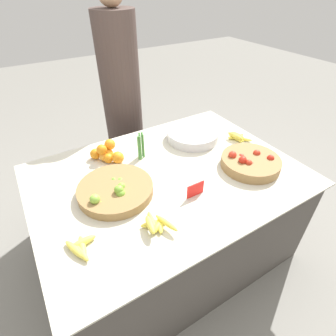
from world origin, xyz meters
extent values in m
plane|color=gray|center=(0.00, 0.00, 0.00)|extent=(12.00, 12.00, 0.00)
cube|color=#4C4742|center=(0.00, 0.00, 0.35)|extent=(1.57, 1.14, 0.71)
cube|color=beige|center=(0.00, 0.00, 0.72)|extent=(1.63, 1.19, 0.01)
cylinder|color=olive|center=(-0.34, 0.01, 0.75)|extent=(0.43, 0.43, 0.05)
sphere|color=#89BC42|center=(-0.48, -0.05, 0.79)|extent=(0.05, 0.05, 0.05)
sphere|color=#7AB238|center=(-0.34, -0.05, 0.79)|extent=(0.05, 0.05, 0.05)
sphere|color=#6BA333|center=(-0.29, 0.05, 0.75)|extent=(0.05, 0.05, 0.05)
sphere|color=#7AB238|center=(-0.31, -0.01, 0.77)|extent=(0.04, 0.04, 0.04)
sphere|color=#7AB238|center=(-0.32, 0.05, 0.75)|extent=(0.05, 0.05, 0.05)
sphere|color=#89BC42|center=(-0.45, -0.07, 0.75)|extent=(0.05, 0.05, 0.05)
sphere|color=#7AB238|center=(-0.34, -0.07, 0.77)|extent=(0.05, 0.05, 0.05)
sphere|color=#6BA333|center=(-0.33, 0.07, 0.76)|extent=(0.04, 0.04, 0.04)
cylinder|color=olive|center=(0.50, -0.20, 0.75)|extent=(0.37, 0.37, 0.07)
sphere|color=red|center=(0.52, -0.20, 0.76)|extent=(0.04, 0.04, 0.04)
sphere|color=red|center=(0.56, -0.28, 0.77)|extent=(0.04, 0.04, 0.04)
sphere|color=red|center=(0.60, -0.27, 0.79)|extent=(0.05, 0.05, 0.05)
sphere|color=red|center=(0.61, -0.25, 0.76)|extent=(0.04, 0.04, 0.04)
sphere|color=red|center=(0.46, -0.24, 0.77)|extent=(0.05, 0.05, 0.05)
sphere|color=red|center=(0.42, -0.20, 0.80)|extent=(0.05, 0.05, 0.05)
sphere|color=red|center=(0.56, -0.20, 0.75)|extent=(0.05, 0.05, 0.05)
sphere|color=red|center=(0.47, -0.15, 0.77)|extent=(0.05, 0.05, 0.05)
sphere|color=red|center=(0.45, -0.18, 0.79)|extent=(0.04, 0.04, 0.04)
sphere|color=red|center=(0.57, -0.18, 0.79)|extent=(0.05, 0.05, 0.05)
sphere|color=red|center=(0.51, -0.28, 0.75)|extent=(0.05, 0.05, 0.05)
sphere|color=red|center=(0.53, -0.24, 0.76)|extent=(0.04, 0.04, 0.04)
sphere|color=red|center=(0.44, -0.23, 0.79)|extent=(0.04, 0.04, 0.04)
sphere|color=red|center=(0.41, -0.12, 0.80)|extent=(0.05, 0.05, 0.05)
sphere|color=red|center=(0.42, -0.11, 0.77)|extent=(0.05, 0.05, 0.05)
sphere|color=orange|center=(-0.27, 0.31, 0.75)|extent=(0.06, 0.06, 0.06)
sphere|color=orange|center=(-0.21, 0.28, 0.76)|extent=(0.08, 0.08, 0.08)
sphere|color=orange|center=(-0.25, 0.36, 0.76)|extent=(0.07, 0.07, 0.07)
sphere|color=orange|center=(-0.33, 0.40, 0.76)|extent=(0.07, 0.07, 0.07)
sphere|color=orange|center=(-0.28, 0.35, 0.75)|extent=(0.07, 0.07, 0.07)
sphere|color=orange|center=(-0.29, 0.36, 0.80)|extent=(0.07, 0.07, 0.07)
sphere|color=orange|center=(-0.22, 0.38, 0.81)|extent=(0.07, 0.07, 0.07)
cylinder|color=silver|center=(0.38, 0.27, 0.76)|extent=(0.38, 0.38, 0.07)
cube|color=red|center=(0.03, -0.24, 0.76)|extent=(0.11, 0.01, 0.09)
cylinder|color=#4C8E42|center=(-0.08, 0.24, 0.81)|extent=(0.01, 0.01, 0.18)
cylinder|color=#428438|center=(-0.04, 0.25, 0.81)|extent=(0.01, 0.01, 0.18)
cylinder|color=#4C8E42|center=(-0.07, 0.24, 0.81)|extent=(0.01, 0.01, 0.18)
cylinder|color=#4C8E42|center=(-0.06, 0.26, 0.81)|extent=(0.01, 0.01, 0.18)
cylinder|color=#428438|center=(-0.03, 0.27, 0.81)|extent=(0.01, 0.01, 0.18)
cylinder|color=#428438|center=(-0.05, 0.28, 0.81)|extent=(0.01, 0.01, 0.18)
ellipsoid|color=#EFDB4C|center=(-0.28, -0.30, 0.74)|extent=(0.06, 0.15, 0.03)
ellipsoid|color=#EFDB4C|center=(-0.27, -0.32, 0.74)|extent=(0.14, 0.07, 0.03)
ellipsoid|color=#EFDB4C|center=(-0.25, -0.34, 0.74)|extent=(0.07, 0.11, 0.03)
ellipsoid|color=#EFDB4C|center=(-0.26, -0.34, 0.74)|extent=(0.11, 0.08, 0.03)
ellipsoid|color=#EFDB4C|center=(-0.30, -0.34, 0.77)|extent=(0.06, 0.12, 0.04)
ellipsoid|color=#EFDB4C|center=(-0.23, -0.36, 0.76)|extent=(0.07, 0.15, 0.03)
ellipsoid|color=#EFDB4C|center=(-0.62, -0.27, 0.74)|extent=(0.05, 0.14, 0.03)
ellipsoid|color=#EFDB4C|center=(-0.63, -0.29, 0.74)|extent=(0.06, 0.13, 0.03)
ellipsoid|color=#EFDB4C|center=(-0.65, -0.27, 0.74)|extent=(0.08, 0.15, 0.03)
ellipsoid|color=#EFDB4C|center=(-0.61, -0.24, 0.74)|extent=(0.13, 0.05, 0.04)
ellipsoid|color=#EFDB4C|center=(0.68, 0.07, 0.73)|extent=(0.12, 0.13, 0.03)
ellipsoid|color=#EFDB4C|center=(0.68, 0.10, 0.74)|extent=(0.09, 0.15, 0.03)
ellipsoid|color=#EFDB4C|center=(0.66, 0.10, 0.74)|extent=(0.05, 0.14, 0.03)
ellipsoid|color=#EFDB4C|center=(0.67, 0.11, 0.74)|extent=(0.14, 0.04, 0.03)
ellipsoid|color=#EFDB4C|center=(0.64, 0.09, 0.76)|extent=(0.06, 0.13, 0.03)
ellipsoid|color=#EFDB4C|center=(0.66, 0.09, 0.76)|extent=(0.05, 0.12, 0.03)
cylinder|color=#473833|center=(0.13, 0.99, 0.76)|extent=(0.33, 0.33, 1.53)
camera|label=1|loc=(-0.67, -1.10, 1.74)|focal=28.00mm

